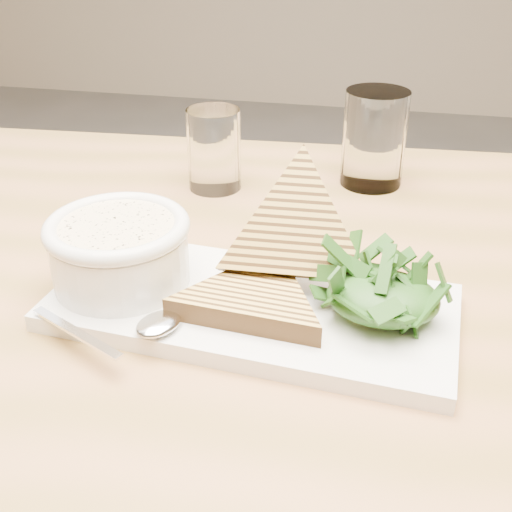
% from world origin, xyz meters
% --- Properties ---
extents(table_top, '(1.21, 0.84, 0.04)m').
position_xyz_m(table_top, '(-0.07, -0.07, 0.72)').
color(table_top, '#A77143').
rests_on(table_top, ground).
extents(table_leg_bl, '(0.06, 0.06, 0.70)m').
position_xyz_m(table_leg_bl, '(-0.60, 0.26, 0.35)').
color(table_leg_bl, '#A77143').
rests_on(table_leg_bl, ground).
extents(platter, '(0.37, 0.19, 0.02)m').
position_xyz_m(platter, '(-0.05, -0.14, 0.75)').
color(platter, white).
rests_on(platter, table_top).
extents(soup_bowl, '(0.12, 0.12, 0.05)m').
position_xyz_m(soup_bowl, '(-0.17, -0.14, 0.78)').
color(soup_bowl, white).
rests_on(soup_bowl, platter).
extents(soup, '(0.11, 0.11, 0.01)m').
position_xyz_m(soup, '(-0.17, -0.14, 0.81)').
color(soup, beige).
rests_on(soup, soup_bowl).
extents(bowl_rim, '(0.13, 0.13, 0.01)m').
position_xyz_m(bowl_rim, '(-0.17, -0.14, 0.81)').
color(bowl_rim, white).
rests_on(bowl_rim, soup_bowl).
extents(sandwich_flat, '(0.17, 0.17, 0.02)m').
position_xyz_m(sandwich_flat, '(-0.04, -0.15, 0.77)').
color(sandwich_flat, gold).
rests_on(sandwich_flat, platter).
extents(sandwich_lean, '(0.16, 0.17, 0.18)m').
position_xyz_m(sandwich_lean, '(-0.01, -0.10, 0.81)').
color(sandwich_lean, gold).
rests_on(sandwich_lean, sandwich_flat).
extents(salad_base, '(0.10, 0.08, 0.04)m').
position_xyz_m(salad_base, '(0.07, -0.14, 0.78)').
color(salad_base, '#194015').
rests_on(salad_base, platter).
extents(arugula_pile, '(0.11, 0.10, 0.05)m').
position_xyz_m(arugula_pile, '(0.07, -0.14, 0.79)').
color(arugula_pile, '#2B5718').
rests_on(arugula_pile, platter).
extents(spoon_bowl, '(0.05, 0.05, 0.01)m').
position_xyz_m(spoon_bowl, '(-0.11, -0.20, 0.76)').
color(spoon_bowl, silver).
rests_on(spoon_bowl, platter).
extents(spoon_handle, '(0.10, 0.05, 0.00)m').
position_xyz_m(spoon_handle, '(-0.18, -0.22, 0.76)').
color(spoon_handle, silver).
rests_on(spoon_handle, platter).
extents(glass_near, '(0.07, 0.07, 0.10)m').
position_xyz_m(glass_near, '(-0.15, 0.13, 0.79)').
color(glass_near, white).
rests_on(glass_near, table_top).
extents(glass_far, '(0.08, 0.08, 0.12)m').
position_xyz_m(glass_far, '(0.04, 0.18, 0.80)').
color(glass_far, white).
rests_on(glass_far, table_top).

